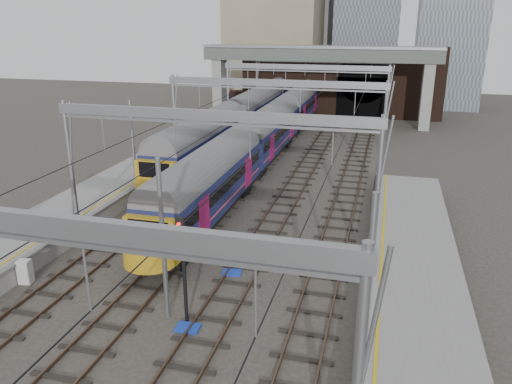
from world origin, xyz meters
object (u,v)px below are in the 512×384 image
(signal_near_centre, at_px, (183,257))
(relay_cabinet, at_px, (25,272))
(train_main, at_px, (286,116))
(train_second, at_px, (254,111))

(signal_near_centre, distance_m, relay_cabinet, 9.12)
(train_main, distance_m, relay_cabinet, 34.09)
(signal_near_centre, height_order, relay_cabinet, signal_near_centre)
(relay_cabinet, bearing_deg, signal_near_centre, -18.30)
(relay_cabinet, bearing_deg, train_main, 69.36)
(train_main, distance_m, train_second, 4.52)
(train_second, relative_size, relay_cabinet, 42.42)
(train_main, xyz_separation_m, train_second, (-4.00, 2.10, 0.08))
(signal_near_centre, bearing_deg, relay_cabinet, 162.62)
(signal_near_centre, relative_size, relay_cabinet, 4.03)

